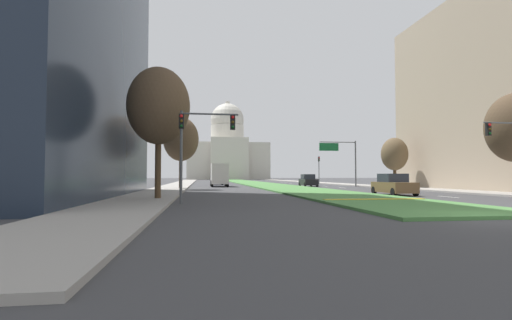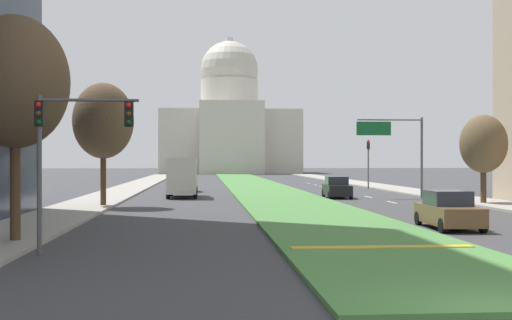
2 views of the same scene
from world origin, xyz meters
TOP-DOWN VIEW (x-y plane):
  - ground_plane at (0.00, 69.70)m, footprint 306.69×306.69m
  - grass_median at (0.00, 62.73)m, footprint 6.91×125.46m
  - median_curb_nose at (0.00, 9.27)m, footprint 6.22×0.50m
  - lane_dashes_right at (7.65, 45.05)m, footprint 0.16×60.83m
  - sidewalk_left at (-13.84, 55.76)m, footprint 4.00×125.46m
  - sidewalk_right at (13.84, 55.76)m, footprint 4.00×125.46m
  - capitol_building at (0.00, 138.63)m, footprint 31.50×25.57m
  - traffic_light_near_left at (-10.49, 9.41)m, footprint 3.34×0.35m
  - traffic_light_far_right at (11.34, 55.23)m, footprint 0.28×0.35m
  - overhead_guide_sign at (9.52, 38.94)m, footprint 5.46×0.20m
  - street_tree_left_near at (-12.92, 12.33)m, footprint 3.93×3.93m
  - street_tree_left_mid at (-12.51, 30.67)m, footprint 3.94×3.94m
  - street_tree_right_mid at (13.15, 31.00)m, footprint 3.19×3.19m
  - sedan_lead_stopped at (4.97, 16.21)m, footprint 2.11×4.47m
  - sedan_midblock at (4.72, 39.58)m, footprint 2.10×4.42m
  - sedan_distant at (-7.64, 51.00)m, footprint 2.02×4.22m
  - box_truck_delivery at (-7.74, 41.22)m, footprint 2.40×6.40m

SIDE VIEW (x-z plane):
  - ground_plane at x=0.00m, z-range 0.00..0.00m
  - lane_dashes_right at x=7.65m, z-range 0.00..0.01m
  - grass_median at x=0.00m, z-range 0.00..0.14m
  - sidewalk_left at x=-13.84m, z-range 0.00..0.15m
  - sidewalk_right at x=13.84m, z-range 0.00..0.15m
  - median_curb_nose at x=0.00m, z-range 0.14..0.18m
  - sedan_lead_stopped at x=4.97m, z-range -0.05..1.66m
  - sedan_distant at x=-7.64m, z-range -0.06..1.67m
  - sedan_midblock at x=4.72m, z-range -0.06..1.68m
  - box_truck_delivery at x=-7.74m, z-range 0.08..3.28m
  - traffic_light_far_right at x=11.34m, z-range 0.71..5.91m
  - traffic_light_near_left at x=-10.49m, z-range 1.20..6.40m
  - street_tree_right_mid at x=13.15m, z-range 1.07..7.25m
  - overhead_guide_sign at x=9.52m, z-range 1.39..7.89m
  - street_tree_left_mid at x=-12.51m, z-range 1.56..9.65m
  - street_tree_left_near at x=-12.92m, z-range 1.73..10.16m
  - capitol_building at x=0.00m, z-range -4.74..26.82m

